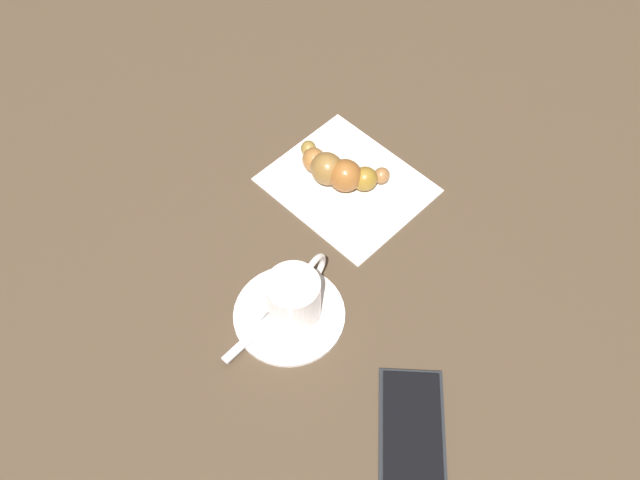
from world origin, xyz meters
TOP-DOWN VIEW (x-y plane):
  - ground_plane at (0.00, 0.00)m, footprint 1.80×1.80m
  - saucer at (0.08, 0.01)m, footprint 0.12×0.12m
  - espresso_cup at (0.07, 0.01)m, footprint 0.09×0.06m
  - teaspoon at (0.08, -0.00)m, footprint 0.14×0.04m
  - sugar_packet at (0.09, -0.02)m, footprint 0.06×0.02m
  - napkin at (-0.11, -0.03)m, footprint 0.19×0.21m
  - croissant at (-0.11, -0.05)m, footprint 0.07×0.13m
  - cell_phone at (0.13, 0.18)m, footprint 0.15×0.12m

SIDE VIEW (x-z plane):
  - ground_plane at x=0.00m, z-range 0.00..0.00m
  - napkin at x=-0.11m, z-range 0.00..0.00m
  - cell_phone at x=0.13m, z-range 0.00..0.01m
  - saucer at x=0.08m, z-range 0.00..0.01m
  - teaspoon at x=0.08m, z-range 0.01..0.02m
  - sugar_packet at x=0.09m, z-range 0.01..0.02m
  - croissant at x=-0.11m, z-range 0.00..0.04m
  - espresso_cup at x=0.07m, z-range 0.01..0.07m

